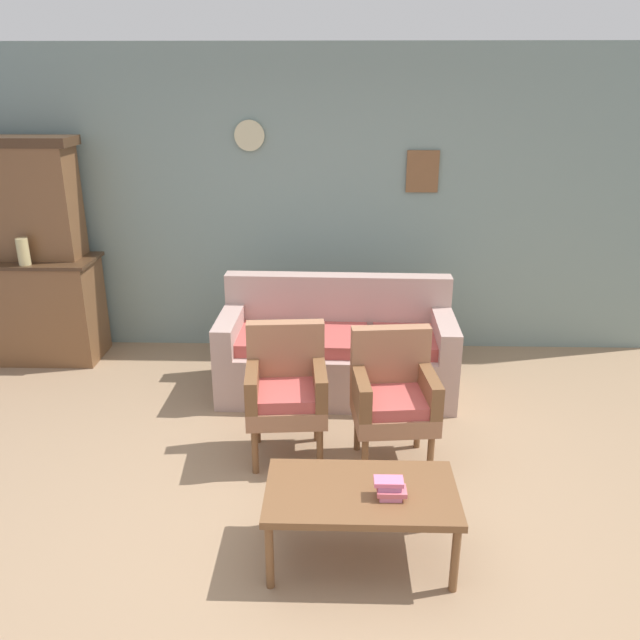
% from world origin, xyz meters
% --- Properties ---
extents(ground_plane, '(7.68, 7.68, 0.00)m').
position_xyz_m(ground_plane, '(0.00, 0.00, 0.00)').
color(ground_plane, '#997A5B').
extents(wall_back_with_decor, '(6.40, 0.09, 2.70)m').
position_xyz_m(wall_back_with_decor, '(0.00, 2.63, 1.35)').
color(wall_back_with_decor, gray).
rests_on(wall_back_with_decor, ground).
extents(side_cabinet, '(1.16, 0.55, 0.93)m').
position_xyz_m(side_cabinet, '(-2.54, 2.25, 0.47)').
color(side_cabinet, brown).
rests_on(side_cabinet, ground).
extents(cabinet_upper_hutch, '(0.99, 0.38, 1.03)m').
position_xyz_m(cabinet_upper_hutch, '(-2.54, 2.33, 1.45)').
color(cabinet_upper_hutch, brown).
rests_on(cabinet_upper_hutch, side_cabinet).
extents(vase_on_cabinet, '(0.10, 0.10, 0.23)m').
position_xyz_m(vase_on_cabinet, '(-2.48, 2.06, 1.05)').
color(vase_on_cabinet, '#CBB97D').
rests_on(vase_on_cabinet, side_cabinet).
extents(floral_couch, '(1.88, 0.84, 0.90)m').
position_xyz_m(floral_couch, '(0.17, 1.66, 0.33)').
color(floral_couch, tan).
rests_on(floral_couch, ground).
extents(armchair_row_middle, '(0.56, 0.53, 0.90)m').
position_xyz_m(armchair_row_middle, '(-0.17, 0.69, 0.50)').
color(armchair_row_middle, '#9E6B4C').
rests_on(armchair_row_middle, ground).
extents(armchair_near_couch_end, '(0.57, 0.54, 0.90)m').
position_xyz_m(armchair_near_couch_end, '(0.54, 0.62, 0.50)').
color(armchair_near_couch_end, '#9E6B4C').
rests_on(armchair_near_couch_end, ground).
extents(coffee_table, '(1.00, 0.56, 0.42)m').
position_xyz_m(coffee_table, '(0.30, -0.33, 0.38)').
color(coffee_table, brown).
rests_on(coffee_table, ground).
extents(book_stack_on_table, '(0.17, 0.10, 0.10)m').
position_xyz_m(book_stack_on_table, '(0.44, -0.39, 0.47)').
color(book_stack_on_table, pink).
rests_on(book_stack_on_table, coffee_table).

